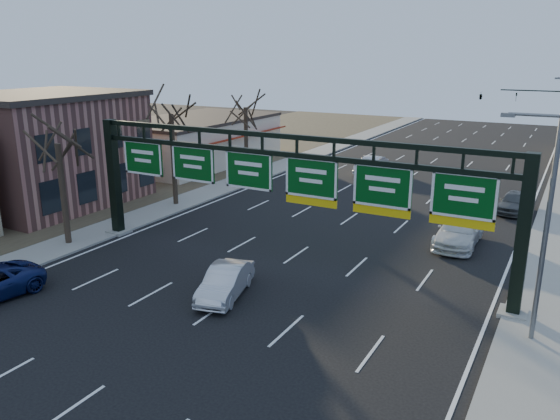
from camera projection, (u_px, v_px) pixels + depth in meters
The scene contains 17 objects.
ground at pixel (186, 330), 22.60m from camera, with size 160.00×160.00×0.00m, color black.
sidewalk_left at pixel (215, 190), 45.35m from camera, with size 3.00×120.00×0.12m, color gray.
sidewalk_right at pixel (556, 239), 33.46m from camera, with size 3.00×120.00×0.12m, color gray.
dirt_strip_left at pixel (108, 175), 51.02m from camera, with size 21.00×120.00×0.06m, color #473D2B.
lane_markings at pixel (360, 212), 39.42m from camera, with size 21.60×120.00×0.01m, color white.
sign_gantry at pixel (282, 183), 27.97m from camera, with size 24.60×1.20×7.20m.
brick_block at pixel (47, 149), 40.68m from camera, with size 10.40×12.40×8.30m.
cream_strip at pixel (196, 140), 56.31m from camera, with size 10.90×18.40×4.70m.
tree_gantry at pixel (55, 125), 30.77m from camera, with size 3.60×3.60×8.48m.
tree_mid at pixel (170, 99), 38.98m from camera, with size 3.60×3.60×9.24m.
tree_far at pixel (245, 95), 47.49m from camera, with size 3.60×3.60×8.86m.
streetlight_near at pixel (544, 219), 20.45m from camera, with size 2.15×0.22×9.00m.
traffic_signal_mast at pixel (513, 101), 64.68m from camera, with size 10.16×0.54×7.00m.
car_silver_sedan at pixel (225, 282), 25.58m from camera, with size 1.54×4.42×1.46m, color silver.
car_white_wagon at pixel (459, 231), 32.55m from camera, with size 2.31×5.67×1.65m, color silver.
car_grey_far at pixel (514, 202), 39.13m from camera, with size 1.79×4.45×1.52m, color #434749.
car_silver_distant at pixel (371, 165), 51.78m from camera, with size 1.64×4.71×1.55m, color silver.
Camera 1 is at (13.24, -15.91, 11.08)m, focal length 35.00 mm.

